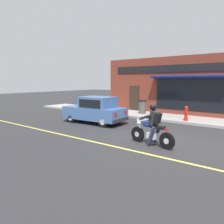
{
  "coord_description": "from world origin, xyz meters",
  "views": [
    {
      "loc": [
        -8.21,
        -3.7,
        2.47
      ],
      "look_at": [
        0.26,
        2.84,
        0.95
      ],
      "focal_mm": 35.0,
      "sensor_mm": 36.0,
      "label": 1
    }
  ],
  "objects": [
    {
      "name": "sidewalk_curb",
      "position": [
        5.43,
        3.0,
        0.07
      ],
      "size": [
        2.6,
        22.0,
        0.14
      ],
      "primitive_type": "cube",
      "color": "#9E9B93",
      "rests_on": "ground"
    },
    {
      "name": "motorcycle_with_rider",
      "position": [
        -0.77,
        0.1,
        0.68
      ],
      "size": [
        0.66,
        2.01,
        1.62
      ],
      "color": "black",
      "rests_on": "ground"
    },
    {
      "name": "ground_plane",
      "position": [
        0.0,
        0.0,
        0.0
      ],
      "size": [
        80.0,
        80.0,
        0.0
      ],
      "primitive_type": "plane",
      "color": "#2B2B2D"
    },
    {
      "name": "lane_stripe",
      "position": [
        -1.8,
        3.0,
        0.0
      ],
      "size": [
        0.12,
        19.8,
        0.01
      ],
      "primitive_type": "cube",
      "color": "#D1C64C",
      "rests_on": "ground"
    },
    {
      "name": "fire_hydrant",
      "position": [
        4.54,
        0.61,
        0.57
      ],
      "size": [
        0.36,
        0.24,
        0.88
      ],
      "color": "red",
      "rests_on": "sidewalk_curb"
    },
    {
      "name": "storefront_building",
      "position": [
        6.95,
        2.57,
        2.11
      ],
      "size": [
        1.25,
        10.76,
        4.2
      ],
      "color": "maroon",
      "rests_on": "ground"
    },
    {
      "name": "car_hatchback",
      "position": [
        1.29,
        4.9,
        0.77
      ],
      "size": [
        1.84,
        3.86,
        1.57
      ],
      "color": "black",
      "rests_on": "ground"
    },
    {
      "name": "trash_bin",
      "position": [
        5.5,
        4.11,
        0.64
      ],
      "size": [
        0.56,
        0.56,
        0.98
      ],
      "color": "#514C47",
      "rests_on": "sidewalk_curb"
    }
  ]
}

